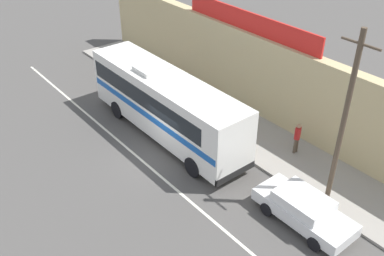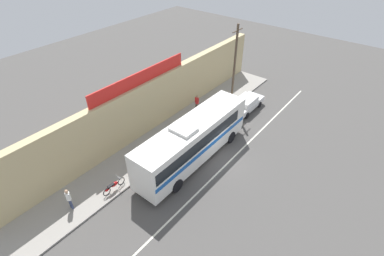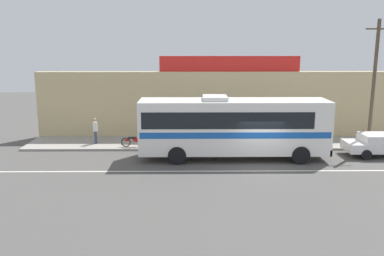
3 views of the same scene
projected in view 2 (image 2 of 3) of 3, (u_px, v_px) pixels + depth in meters
name	position (u px, v px, depth m)	size (l,w,h in m)	color
ground_plane	(220.00, 158.00, 23.64)	(70.00, 70.00, 0.00)	#4F4C49
sidewalk_slab	(172.00, 133.00, 26.22)	(30.00, 3.60, 0.14)	gray
storefront_facade	(153.00, 103.00, 25.92)	(30.00, 0.70, 4.80)	tan
storefront_billboard	(140.00, 78.00, 23.45)	(10.04, 0.12, 1.10)	red
road_center_stripe	(228.00, 162.00, 23.24)	(30.00, 0.14, 0.01)	silver
intercity_bus	(192.00, 140.00, 22.28)	(11.08, 2.60, 3.78)	white
parked_car	(246.00, 103.00, 29.12)	(4.39, 1.89, 1.37)	silver
utility_pole	(234.00, 65.00, 27.84)	(1.60, 0.22, 8.12)	brown
motorcycle_black	(114.00, 186.00, 20.49)	(1.90, 0.56, 0.94)	black
motorcycle_red	(139.00, 168.00, 21.88)	(1.89, 0.56, 0.94)	black
pedestrian_far_right	(197.00, 102.00, 28.55)	(0.30, 0.48, 1.73)	brown
pedestrian_near_shop	(69.00, 198.00, 18.86)	(0.30, 0.48, 1.74)	navy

